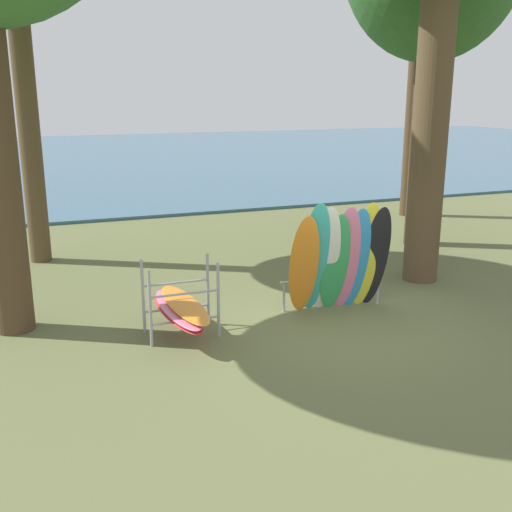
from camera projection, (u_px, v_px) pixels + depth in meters
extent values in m
plane|color=#60663D|center=(350.00, 328.00, 10.33)|extent=(80.00, 80.00, 0.00)
cube|color=#38607A|center=(114.00, 157.00, 35.77)|extent=(80.00, 36.00, 0.10)
cylinder|color=brown|center=(431.00, 114.00, 12.08)|extent=(0.71, 0.71, 6.83)
cylinder|color=#42301E|center=(422.00, 135.00, 15.23)|extent=(0.55, 0.55, 5.60)
cylinder|color=brown|center=(27.00, 111.00, 13.50)|extent=(0.48, 0.48, 6.84)
cylinder|color=#4C3823|center=(413.00, 104.00, 18.70)|extent=(0.43, 0.43, 6.89)
ellipsoid|color=orange|center=(304.00, 265.00, 10.61)|extent=(0.64, 0.73, 1.88)
ellipsoid|color=#38B2AD|center=(315.00, 258.00, 10.64)|extent=(0.66, 0.81, 2.10)
ellipsoid|color=white|center=(325.00, 260.00, 10.71)|extent=(0.65, 0.78, 2.01)
ellipsoid|color=#339E56|center=(335.00, 263.00, 10.78)|extent=(0.59, 0.62, 1.87)
ellipsoid|color=pink|center=(345.00, 259.00, 10.82)|extent=(0.63, 0.67, 1.99)
ellipsoid|color=#2D8ED1|center=(355.00, 259.00, 10.88)|extent=(0.59, 0.62, 1.94)
ellipsoid|color=yellow|center=(365.00, 256.00, 10.93)|extent=(0.60, 0.64, 2.03)
ellipsoid|color=black|center=(375.00, 257.00, 11.00)|extent=(0.58, 0.65, 1.95)
cylinder|color=#9EA0A5|center=(284.00, 297.00, 11.03)|extent=(0.04, 0.04, 0.55)
cylinder|color=#9EA0A5|center=(378.00, 290.00, 11.42)|extent=(0.04, 0.04, 0.55)
cylinder|color=#9EA0A5|center=(332.00, 279.00, 11.15)|extent=(1.97, 0.30, 0.04)
cylinder|color=#9EA0A5|center=(150.00, 309.00, 9.44)|extent=(0.05, 0.05, 1.25)
cylinder|color=#9EA0A5|center=(218.00, 300.00, 9.81)|extent=(0.05, 0.05, 1.25)
cylinder|color=#9EA0A5|center=(143.00, 297.00, 9.98)|extent=(0.05, 0.05, 1.25)
cylinder|color=#9EA0A5|center=(208.00, 289.00, 10.35)|extent=(0.05, 0.05, 1.25)
cylinder|color=#9EA0A5|center=(185.00, 321.00, 9.69)|extent=(1.10, 0.04, 0.04)
cylinder|color=#9EA0A5|center=(185.00, 294.00, 9.58)|extent=(1.10, 0.04, 0.04)
cylinder|color=#9EA0A5|center=(177.00, 308.00, 10.24)|extent=(1.10, 0.04, 0.04)
cylinder|color=#9EA0A5|center=(176.00, 283.00, 10.12)|extent=(1.10, 0.04, 0.04)
ellipsoid|color=red|center=(177.00, 312.00, 9.93)|extent=(0.66, 2.13, 0.06)
ellipsoid|color=pink|center=(178.00, 308.00, 9.92)|extent=(0.59, 2.12, 0.06)
ellipsoid|color=orange|center=(184.00, 304.00, 9.94)|extent=(0.61, 2.12, 0.06)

